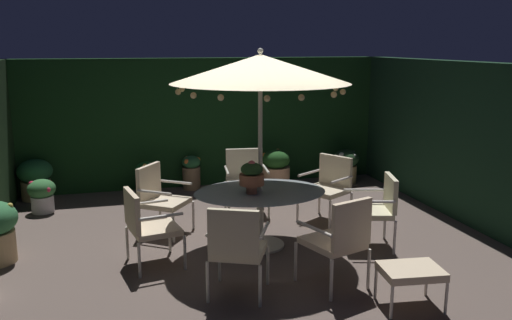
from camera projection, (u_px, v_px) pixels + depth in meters
name	position (u px, v px, depth m)	size (l,w,h in m)	color
ground_plane	(250.00, 249.00, 7.07)	(7.22, 7.25, 0.02)	brown
hedge_backdrop_rear	(204.00, 122.00, 10.09)	(7.22, 0.30, 2.37)	#153717
hedge_backdrop_right	(484.00, 147.00, 7.68)	(0.30, 7.25, 2.37)	#16321F
patio_dining_table	(260.00, 201.00, 7.02)	(1.73, 1.35, 0.76)	beige
patio_umbrella	(260.00, 69.00, 6.66)	(2.26, 2.26, 2.57)	silver
centerpiece_planter	(252.00, 175.00, 6.81)	(0.32, 0.32, 0.43)	#A3604B
patio_chair_north	(146.00, 222.00, 6.39)	(0.68, 0.74, 0.94)	silver
patio_chair_northeast	(237.00, 245.00, 5.56)	(0.75, 0.75, 1.02)	silver
patio_chair_east	(339.00, 237.00, 5.78)	(0.74, 0.78, 1.04)	silver
patio_chair_southeast	(376.00, 206.00, 7.01)	(0.75, 0.73, 0.95)	silver
patio_chair_south	(329.00, 183.00, 8.09)	(0.81, 0.83, 0.97)	silver
patio_chair_southwest	(246.00, 176.00, 8.49)	(0.72, 0.69, 0.99)	silver
patio_chair_west	(159.00, 195.00, 7.55)	(0.82, 0.83, 0.96)	silver
ottoman_footrest	(411.00, 272.00, 5.42)	(0.64, 0.53, 0.42)	silver
potted_plant_back_right	(147.00, 178.00, 9.40)	(0.38, 0.38, 0.62)	tan
potted_plant_right_far	(35.00, 178.00, 9.20)	(0.58, 0.58, 0.70)	tan
potted_plant_front_corner	(346.00, 165.00, 10.30)	(0.49, 0.49, 0.65)	tan
potted_plant_back_center	(276.00, 169.00, 9.91)	(0.52, 0.52, 0.73)	tan
potted_plant_right_near	(42.00, 194.00, 8.51)	(0.43, 0.43, 0.54)	silver
potted_plant_left_near	(191.00, 172.00, 9.87)	(0.34, 0.34, 0.62)	#7C6349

